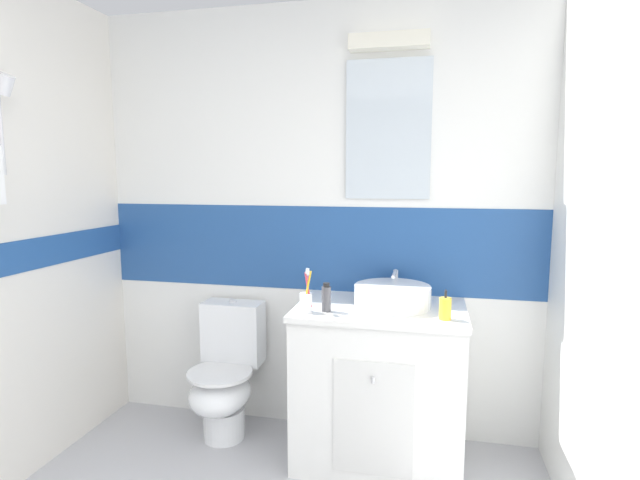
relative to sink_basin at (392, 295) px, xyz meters
name	(u,v)px	position (x,y,z in m)	size (l,w,h in m)	color
wall_back_tiled	(317,221)	(-0.48, 0.32, 0.35)	(3.20, 0.20, 2.50)	white
vanity_cabinet	(379,383)	(-0.06, -0.02, -0.48)	(0.88, 0.60, 0.85)	white
sink_basin	(392,295)	(0.00, 0.00, 0.00)	(0.40, 0.44, 0.16)	white
toilet	(226,376)	(-0.96, 0.03, -0.54)	(0.37, 0.50, 0.79)	white
toothbrush_cup	(306,300)	(-0.41, -0.21, 0.00)	(0.06, 0.06, 0.23)	white
soap_dispenser	(445,308)	(0.26, -0.19, 0.00)	(0.06, 0.06, 0.15)	yellow
deodorant_spray_can	(326,298)	(-0.32, -0.17, 0.01)	(0.05, 0.05, 0.15)	#4C4C51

